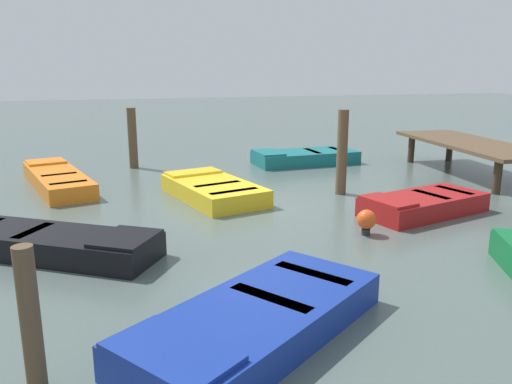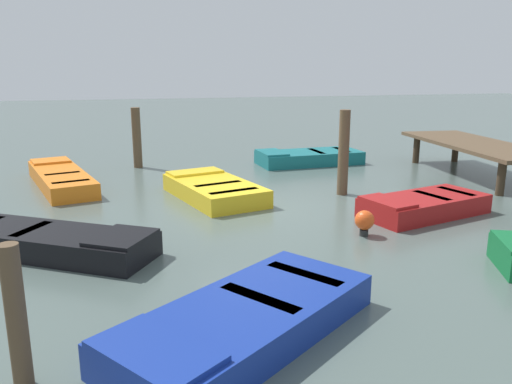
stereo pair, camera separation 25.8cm
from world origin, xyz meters
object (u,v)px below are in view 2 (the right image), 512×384
Objects in this scene: mooring_piling_mid_right at (137,138)px; rowboat_blue at (244,321)px; rowboat_teal at (308,157)px; mooring_piling_near_right at (16,318)px; dock_segment at (476,146)px; rowboat_orange at (61,178)px; rowboat_black at (48,241)px; marker_buoy at (364,221)px; rowboat_red at (424,205)px; mooring_piling_far_left at (344,153)px; rowboat_yellow at (214,189)px.

rowboat_blue is at bearing 4.36° from mooring_piling_mid_right.
mooring_piling_near_right is (10.30, -6.75, 0.52)m from rowboat_teal.
rowboat_orange is (-1.62, -11.23, -0.63)m from dock_segment.
rowboat_black is at bearing -176.40° from mooring_piling_near_right.
marker_buoy reaches higher than rowboat_blue.
rowboat_red is 1.44× the size of mooring_piling_far_left.
dock_segment is 3.79× the size of mooring_piling_near_right.
rowboat_blue is at bearing -32.86° from mooring_piling_far_left.
rowboat_black is at bearing -89.81° from rowboat_blue.
marker_buoy is (5.67, 5.82, 0.07)m from rowboat_orange.
rowboat_teal is (-6.05, -0.32, -0.00)m from rowboat_red.
rowboat_orange is at bearing 6.70° from rowboat_teal.
rowboat_teal is 10.91m from rowboat_blue.
dock_segment is at bearing 103.07° from mooring_piling_far_left.
marker_buoy is at bearing 122.36° from mooring_piling_near_right.
mooring_piling_mid_right is (-10.74, -0.82, 0.70)m from rowboat_blue.
marker_buoy is (0.92, -1.81, 0.07)m from rowboat_red.
mooring_piling_mid_right is at bearing -135.42° from mooring_piling_far_left.
mooring_piling_near_right is at bearing 168.11° from rowboat_orange.
mooring_piling_mid_right reaches higher than rowboat_red.
dock_segment reaches higher than rowboat_orange.
mooring_piling_near_right is 8.84m from mooring_piling_far_left.
rowboat_teal is 4.09m from mooring_piling_far_left.
rowboat_teal is 7.13m from marker_buoy.
mooring_piling_far_left is (0.43, 3.09, 0.81)m from rowboat_yellow.
rowboat_red is 0.92× the size of rowboat_yellow.
marker_buoy is at bearing -162.41° from rowboat_yellow.
mooring_piling_mid_right is at bearing 5.34° from rowboat_yellow.
mooring_piling_far_left reaches higher than rowboat_orange.
rowboat_black and rowboat_blue have the same top height.
marker_buoy is at bearing -16.58° from mooring_piling_far_left.
rowboat_red is at bearing 89.61° from rowboat_teal.
rowboat_yellow is at bearing -147.44° from marker_buoy.
dock_segment reaches higher than rowboat_red.
rowboat_black is 1.12× the size of rowboat_teal.
rowboat_red is at bearing 23.75° from mooring_piling_far_left.
rowboat_teal is (-6.47, 6.99, 0.00)m from rowboat_black.
mooring_piling_mid_right is (-3.71, -9.20, 0.07)m from dock_segment.
dock_segment is at bearing -113.66° from rowboat_orange.
rowboat_teal is 5.39m from mooring_piling_mid_right.
rowboat_red is 6.17m from rowboat_blue.
dock_segment is at bearing -175.77° from rowboat_blue.
marker_buoy is (-2.98, 2.97, 0.07)m from rowboat_blue.
rowboat_red is at bearing -44.11° from dock_segment.
mooring_piling_far_left is at bearing -158.65° from rowboat_blue.
rowboat_blue is at bearing -177.23° from rowboat_orange.
dock_segment reaches higher than rowboat_black.
rowboat_orange is 7.43m from rowboat_teal.
dock_segment is 6.78m from marker_buoy.
mooring_piling_far_left reaches higher than marker_buoy.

